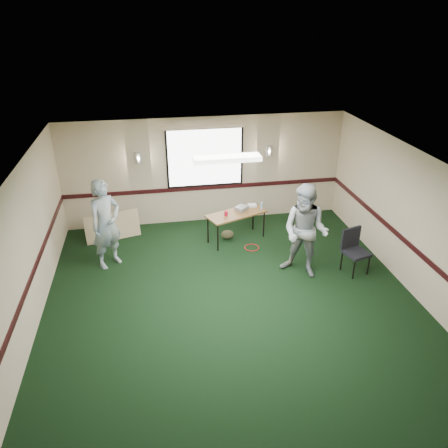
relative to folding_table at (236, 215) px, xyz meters
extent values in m
plane|color=black|center=(-0.56, -2.78, -0.65)|extent=(8.00, 8.00, 0.00)
plane|color=#CAB192|center=(-0.56, 1.22, 0.70)|extent=(7.00, 0.00, 7.00)
plane|color=#CAB192|center=(-4.06, -2.78, 0.70)|extent=(0.00, 8.00, 8.00)
plane|color=#CAB192|center=(2.94, -2.78, 0.70)|extent=(0.00, 8.00, 8.00)
plane|color=white|center=(-0.56, -2.78, 2.05)|extent=(8.00, 8.00, 0.00)
cube|color=black|center=(-0.56, 1.20, 0.25)|extent=(7.00, 0.03, 0.10)
cube|color=black|center=(-4.04, -2.78, 0.25)|extent=(0.03, 8.00, 0.10)
cube|color=black|center=(2.93, -2.78, 0.25)|extent=(0.03, 8.00, 0.10)
cube|color=black|center=(-0.56, 1.19, 1.05)|extent=(1.90, 0.01, 1.50)
cube|color=white|center=(-0.56, 1.19, 1.05)|extent=(1.80, 0.02, 1.40)
cube|color=beige|center=(-0.56, 1.19, 1.82)|extent=(2.05, 0.08, 0.10)
cylinder|color=silver|center=(-2.16, 1.16, 1.15)|extent=(0.16, 0.16, 0.25)
cylinder|color=silver|center=(1.04, 1.16, 1.15)|extent=(0.16, 0.16, 0.25)
cube|color=white|center=(-0.56, -1.78, 1.99)|extent=(1.20, 0.32, 0.08)
cube|color=brown|center=(0.00, 0.00, 0.03)|extent=(1.52, 1.04, 0.04)
cylinder|color=black|center=(-0.52, -0.45, -0.32)|extent=(0.03, 0.03, 0.67)
cylinder|color=black|center=(0.68, 0.03, -0.32)|extent=(0.03, 0.03, 0.67)
cylinder|color=black|center=(-0.68, -0.03, -0.32)|extent=(0.03, 0.03, 0.67)
cylinder|color=black|center=(0.52, 0.45, -0.32)|extent=(0.03, 0.03, 0.67)
cube|color=gray|center=(0.15, 0.15, 0.10)|extent=(0.35, 0.35, 0.09)
cube|color=silver|center=(0.45, 0.30, 0.08)|extent=(0.20, 0.17, 0.05)
cylinder|color=#A90B21|center=(-0.26, -0.10, 0.11)|extent=(0.08, 0.08, 0.12)
cylinder|color=#83B1D7|center=(0.63, 0.11, 0.14)|extent=(0.05, 0.05, 0.18)
ellipsoid|color=brown|center=(-0.20, 0.09, -0.55)|extent=(0.35, 0.29, 0.21)
torus|color=red|center=(0.28, -0.46, -0.64)|extent=(0.42, 0.42, 0.02)
cube|color=tan|center=(-2.90, 0.55, -0.32)|extent=(1.29, 0.52, 0.66)
cube|color=black|center=(2.16, -1.84, -0.19)|extent=(0.57, 0.57, 0.06)
cube|color=black|center=(2.10, -1.62, 0.07)|extent=(0.46, 0.17, 0.46)
cylinder|color=black|center=(2.03, -2.08, -0.44)|extent=(0.03, 0.03, 0.43)
cylinder|color=black|center=(2.40, -1.97, -0.44)|extent=(0.03, 0.03, 0.43)
cylinder|color=black|center=(1.92, -1.70, -0.44)|extent=(0.03, 0.03, 0.43)
cylinder|color=black|center=(2.30, -1.60, -0.44)|extent=(0.03, 0.03, 0.43)
imported|color=#3E5C8A|center=(-2.90, -0.61, 0.32)|extent=(0.84, 0.81, 1.95)
imported|color=#809FC7|center=(1.06, -1.69, 0.34)|extent=(1.22, 1.19, 1.98)
camera|label=1|loc=(-1.90, -9.02, 4.40)|focal=35.00mm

